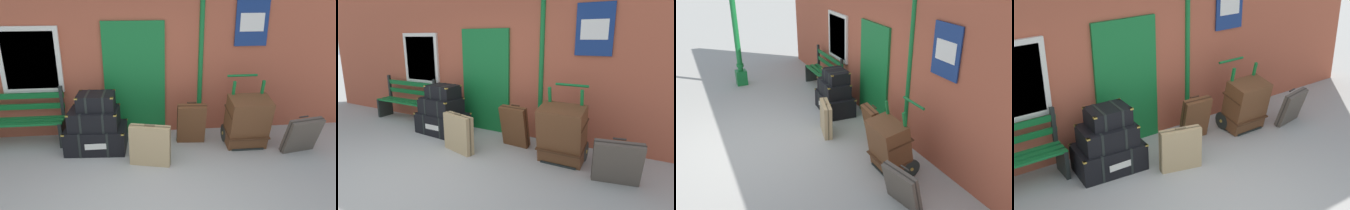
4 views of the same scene
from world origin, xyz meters
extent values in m
plane|color=#A3A099|center=(0.00, 0.00, 0.00)|extent=(60.00, 60.00, 0.00)
cube|color=#AD5138|center=(0.00, 2.60, 1.60)|extent=(10.40, 0.30, 3.20)
cube|color=#146B2D|center=(-0.14, 2.43, 1.05)|extent=(1.10, 0.05, 2.10)
cube|color=#0C401B|center=(-0.14, 2.41, 1.05)|extent=(0.06, 0.02, 2.10)
cube|color=silver|center=(-1.92, 2.43, 1.45)|extent=(1.04, 0.06, 1.16)
cube|color=silver|center=(-1.92, 2.41, 1.45)|extent=(0.88, 0.02, 1.00)
cylinder|color=#146B2D|center=(1.07, 2.45, 1.60)|extent=(0.09, 0.09, 3.14)
cube|color=navy|center=(1.97, 2.43, 2.05)|extent=(0.60, 0.02, 0.84)
cube|color=white|center=(1.97, 2.41, 2.05)|extent=(0.44, 0.01, 0.32)
cube|color=#146B2D|center=(-3.52, 0.24, 0.20)|extent=(0.28, 0.28, 0.40)
cylinder|color=#146B2D|center=(-3.52, 0.24, 1.65)|extent=(0.14, 0.14, 2.50)
cylinder|color=#146B2D|center=(-3.52, 0.24, 0.55)|extent=(0.19, 0.19, 0.08)
cube|color=#146B2D|center=(-2.21, 1.96, 0.45)|extent=(1.60, 0.09, 0.04)
cube|color=#146B2D|center=(-2.21, 2.10, 0.45)|extent=(1.60, 0.09, 0.04)
cube|color=#146B2D|center=(-2.21, 2.24, 0.45)|extent=(1.60, 0.09, 0.04)
cube|color=#146B2D|center=(-2.21, 2.30, 0.65)|extent=(1.60, 0.05, 0.10)
cube|color=#146B2D|center=(-2.21, 2.30, 0.85)|extent=(1.60, 0.05, 0.10)
cube|color=black|center=(-2.97, 2.10, 0.23)|extent=(0.06, 0.40, 0.45)
cube|color=black|center=(-2.97, 2.30, 0.73)|extent=(0.06, 0.06, 0.56)
cube|color=black|center=(-1.45, 2.10, 0.23)|extent=(0.06, 0.40, 0.45)
cube|color=black|center=(-1.45, 2.30, 0.73)|extent=(0.06, 0.06, 0.56)
cube|color=black|center=(-0.82, 1.83, 0.21)|extent=(1.04, 0.71, 0.42)
cube|color=black|center=(-1.05, 1.84, 0.21)|extent=(0.08, 0.65, 0.43)
cube|color=black|center=(-0.60, 1.81, 0.21)|extent=(0.08, 0.65, 0.43)
cube|color=#B79338|center=(-1.32, 1.56, 0.41)|extent=(0.05, 0.05, 0.02)
cube|color=#B79338|center=(-0.37, 1.49, 0.41)|extent=(0.05, 0.05, 0.02)
cube|color=#B79338|center=(-1.28, 2.16, 0.41)|extent=(0.05, 0.05, 0.02)
cube|color=#B79338|center=(-0.32, 2.09, 0.41)|extent=(0.05, 0.05, 0.02)
cube|color=silver|center=(-0.80, 1.49, 0.21)|extent=(0.36, 0.01, 0.10)
cube|color=black|center=(-0.83, 1.81, 0.58)|extent=(0.84, 0.60, 0.32)
cube|color=black|center=(-1.01, 1.82, 0.58)|extent=(0.08, 0.55, 0.33)
cube|color=black|center=(-0.65, 1.80, 0.58)|extent=(0.08, 0.55, 0.33)
cube|color=#B79338|center=(-1.23, 1.59, 0.73)|extent=(0.05, 0.05, 0.02)
cube|color=#B79338|center=(-0.47, 1.53, 0.73)|extent=(0.05, 0.05, 0.02)
cube|color=#B79338|center=(-1.19, 2.09, 0.73)|extent=(0.05, 0.05, 0.02)
cube|color=#B79338|center=(-0.43, 2.03, 0.73)|extent=(0.05, 0.05, 0.02)
cube|color=black|center=(-0.79, 1.84, 0.87)|extent=(0.62, 0.46, 0.26)
cube|color=black|center=(-0.92, 1.85, 0.87)|extent=(0.05, 0.45, 0.27)
cube|color=black|center=(-0.65, 1.84, 0.87)|extent=(0.05, 0.45, 0.27)
cube|color=#B79338|center=(-1.07, 1.65, 0.99)|extent=(0.05, 0.05, 0.02)
cube|color=#B79338|center=(-0.51, 1.63, 0.99)|extent=(0.05, 0.05, 0.02)
cube|color=#B79338|center=(-1.06, 2.05, 0.99)|extent=(0.05, 0.05, 0.02)
cube|color=#B79338|center=(-0.50, 2.03, 0.99)|extent=(0.05, 0.05, 0.02)
cube|color=black|center=(1.75, 1.62, 0.01)|extent=(0.56, 0.28, 0.03)
cube|color=#146B2D|center=(1.50, 1.82, 0.59)|extent=(0.04, 0.28, 1.18)
cube|color=#146B2D|center=(2.00, 1.82, 0.59)|extent=(0.04, 0.28, 1.18)
cylinder|color=#146B2D|center=(1.75, 2.07, 1.17)|extent=(0.54, 0.04, 0.04)
cylinder|color=black|center=(1.43, 1.88, 0.16)|extent=(0.04, 0.32, 0.32)
cylinder|color=#B79338|center=(1.43, 1.88, 0.16)|extent=(0.07, 0.06, 0.06)
cylinder|color=black|center=(2.07, 1.88, 0.16)|extent=(0.04, 0.32, 0.32)
cylinder|color=#B79338|center=(2.07, 1.88, 0.16)|extent=(0.07, 0.06, 0.06)
cube|color=brown|center=(1.75, 1.64, 0.47)|extent=(0.68, 0.60, 0.95)
cube|color=#432715|center=(1.75, 1.64, 0.28)|extent=(0.70, 0.46, 0.11)
cube|color=#432715|center=(1.75, 1.64, 0.67)|extent=(0.70, 0.46, 0.11)
cube|color=tan|center=(0.06, 1.23, 0.33)|extent=(0.65, 0.31, 0.65)
cylinder|color=brown|center=(0.06, 1.23, 0.67)|extent=(0.16, 0.07, 0.03)
cube|color=brown|center=(0.06, 1.23, 0.33)|extent=(0.63, 0.18, 0.67)
cube|color=brown|center=(0.82, 1.87, 0.38)|extent=(0.51, 0.35, 0.76)
cylinder|color=#3A2112|center=(0.82, 1.89, 0.76)|extent=(0.16, 0.04, 0.03)
cube|color=#351E10|center=(0.82, 1.87, 0.38)|extent=(0.52, 0.23, 0.74)
cube|color=#51473D|center=(2.60, 1.33, 0.32)|extent=(0.65, 0.41, 0.64)
cylinder|color=#302A24|center=(2.60, 1.36, 0.65)|extent=(0.16, 0.06, 0.03)
cube|color=#2C2721|center=(2.60, 1.33, 0.32)|extent=(0.65, 0.31, 0.63)
camera|label=1|loc=(-0.12, -3.15, 2.65)|focal=33.79mm
camera|label=2|loc=(2.86, -2.20, 1.91)|focal=28.60mm
camera|label=3|loc=(6.02, -1.25, 3.50)|focal=38.11mm
camera|label=4|loc=(-3.39, -3.67, 3.67)|focal=48.91mm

